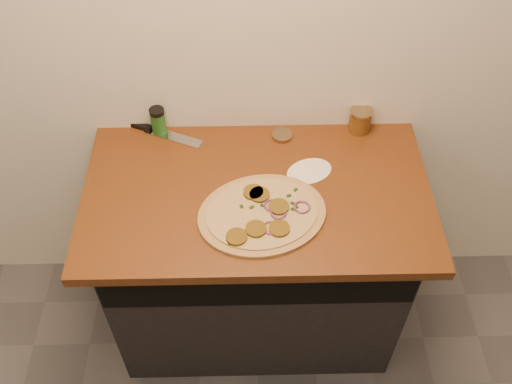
{
  "coord_description": "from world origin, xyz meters",
  "views": [
    {
      "loc": [
        -0.03,
        0.12,
        2.37
      ],
      "look_at": [
        -0.0,
        1.37,
        0.95
      ],
      "focal_mm": 40.0,
      "sensor_mm": 36.0,
      "label": 1
    }
  ],
  "objects_px": {
    "pizza": "(262,214)",
    "chefs_knife": "(154,130)",
    "salsa_jar": "(360,120)",
    "spice_shaker": "(158,121)"
  },
  "relations": [
    {
      "from": "pizza",
      "to": "chefs_knife",
      "type": "bearing_deg",
      "value": 133.59
    },
    {
      "from": "pizza",
      "to": "salsa_jar",
      "type": "height_order",
      "value": "salsa_jar"
    },
    {
      "from": "pizza",
      "to": "spice_shaker",
      "type": "relative_size",
      "value": 4.58
    },
    {
      "from": "salsa_jar",
      "to": "spice_shaker",
      "type": "distance_m",
      "value": 0.75
    },
    {
      "from": "chefs_knife",
      "to": "salsa_jar",
      "type": "height_order",
      "value": "salsa_jar"
    },
    {
      "from": "chefs_knife",
      "to": "spice_shaker",
      "type": "height_order",
      "value": "spice_shaker"
    },
    {
      "from": "pizza",
      "to": "chefs_knife",
      "type": "xyz_separation_m",
      "value": [
        -0.4,
        0.42,
        -0.0
      ]
    },
    {
      "from": "pizza",
      "to": "spice_shaker",
      "type": "height_order",
      "value": "spice_shaker"
    },
    {
      "from": "chefs_knife",
      "to": "salsa_jar",
      "type": "xyz_separation_m",
      "value": [
        0.77,
        -0.0,
        0.04
      ]
    },
    {
      "from": "chefs_knife",
      "to": "spice_shaker",
      "type": "xyz_separation_m",
      "value": [
        0.02,
        -0.0,
        0.05
      ]
    }
  ]
}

